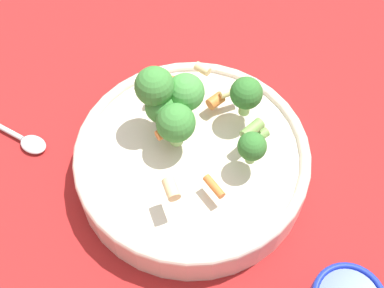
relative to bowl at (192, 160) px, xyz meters
The scene contains 4 objects.
ground_plane 0.03m from the bowl, ahead, with size 3.00×3.00×0.00m, color maroon.
bowl is the anchor object (origin of this frame).
pasta_salad 0.07m from the bowl, ahead, with size 0.19×0.15×0.08m.
spoon 0.25m from the bowl, 67.75° to the left, with size 0.13×0.16×0.01m.
Camera 1 is at (-0.33, 0.05, 0.58)m, focal length 50.00 mm.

